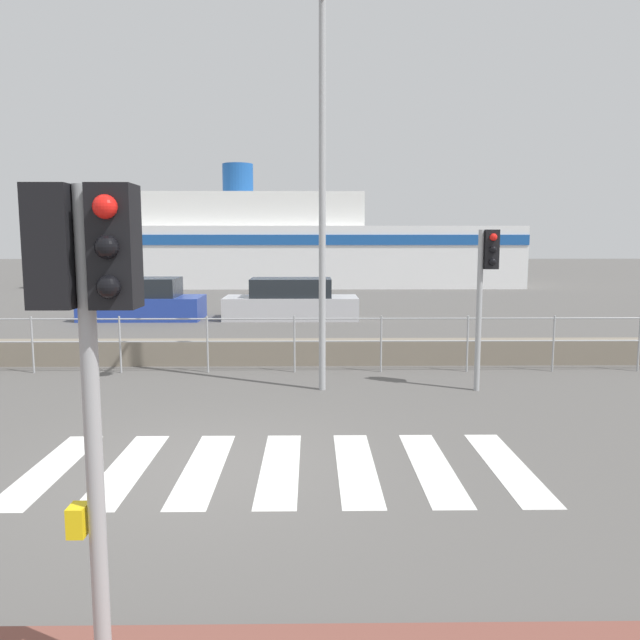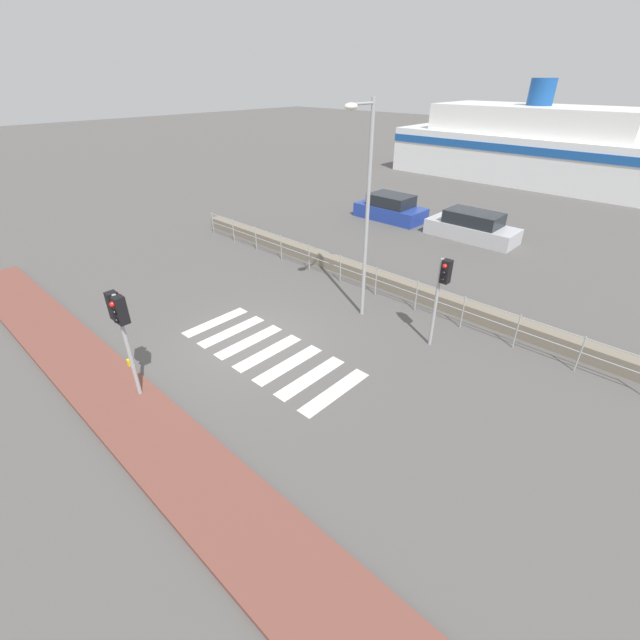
% 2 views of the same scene
% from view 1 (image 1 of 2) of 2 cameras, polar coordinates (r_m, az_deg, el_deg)
% --- Properties ---
extents(ground_plane, '(160.00, 160.00, 0.00)m').
position_cam_1_polar(ground_plane, '(7.66, -10.18, -13.17)').
color(ground_plane, '#565451').
extents(crosswalk, '(5.85, 2.40, 0.01)m').
position_cam_1_polar(crosswalk, '(7.57, -3.67, -13.29)').
color(crosswalk, silver).
rests_on(crosswalk, ground_plane).
extents(seawall, '(21.44, 0.55, 0.52)m').
position_cam_1_polar(seawall, '(13.57, -5.96, -2.93)').
color(seawall, slate).
rests_on(seawall, ground_plane).
extents(harbor_fence, '(19.34, 0.04, 1.15)m').
position_cam_1_polar(harbor_fence, '(12.63, -6.34, -1.42)').
color(harbor_fence, '#9EA0A3').
rests_on(harbor_fence, ground_plane).
extents(traffic_light_near, '(0.58, 0.41, 2.97)m').
position_cam_1_polar(traffic_light_near, '(3.71, -20.59, 1.52)').
color(traffic_light_near, '#9EA0A3').
rests_on(traffic_light_near, ground_plane).
extents(traffic_light_far, '(0.34, 0.32, 2.84)m').
position_cam_1_polar(traffic_light_far, '(11.27, 14.97, 4.15)').
color(traffic_light_far, '#9EA0A3').
rests_on(traffic_light_far, ground_plane).
extents(streetlamp, '(0.32, 1.23, 6.78)m').
position_cam_1_polar(streetlamp, '(10.82, 0.23, 15.22)').
color(streetlamp, '#9EA0A3').
rests_on(streetlamp, ground_plane).
extents(ferry_boat, '(25.84, 8.11, 7.08)m').
position_cam_1_polar(ferry_boat, '(37.58, -3.64, 6.71)').
color(ferry_boat, white).
rests_on(ferry_boat, ground_plane).
extents(parked_car_blue, '(3.97, 1.89, 1.39)m').
position_cam_1_polar(parked_car_blue, '(21.85, -15.87, 1.63)').
color(parked_car_blue, '#233D9E').
rests_on(parked_car_blue, ground_plane).
extents(parked_car_silver, '(4.49, 1.80, 1.38)m').
position_cam_1_polar(parked_car_silver, '(21.11, -2.66, 1.69)').
color(parked_car_silver, '#BCBCC1').
rests_on(parked_car_silver, ground_plane).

